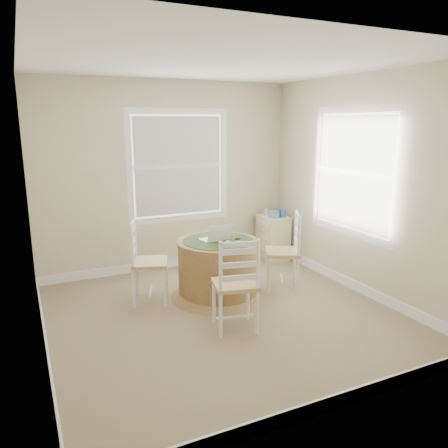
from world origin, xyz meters
TOP-DOWN VIEW (x-y plane):
  - room at (0.17, 0.16)m, footprint 3.64×3.64m
  - round_table at (0.17, 0.51)m, footprint 1.15×1.15m
  - chair_left at (-0.60, 0.72)m, footprint 0.51×0.53m
  - chair_near at (-0.03, -0.33)m, footprint 0.50×0.48m
  - chair_right at (1.01, 0.41)m, footprint 0.55×0.56m
  - laptop at (0.15, 0.55)m, footprint 0.33×0.30m
  - mouse at (0.25, 0.41)m, footprint 0.08×0.10m
  - phone at (0.36, 0.33)m, footprint 0.07×0.10m
  - keys at (0.40, 0.47)m, footprint 0.07×0.06m
  - corner_chest at (1.53, 1.50)m, footprint 0.40×0.52m
  - tissue_box at (1.48, 1.40)m, footprint 0.12×0.12m
  - box_yellow at (1.57, 1.53)m, footprint 0.15×0.11m
  - box_blue at (1.60, 1.39)m, footprint 0.08×0.08m
  - cup_cream at (1.48, 1.60)m, footprint 0.07×0.07m

SIDE VIEW (x-z plane):
  - corner_chest at x=1.53m, z-range 0.00..0.67m
  - round_table at x=0.17m, z-range 0.03..0.73m
  - chair_left at x=-0.60m, z-range 0.00..0.95m
  - chair_near at x=-0.03m, z-range 0.00..0.95m
  - chair_right at x=1.01m, z-range 0.00..0.95m
  - phone at x=0.36m, z-range 0.68..0.70m
  - keys at x=0.40m, z-range 0.68..0.71m
  - mouse at x=0.25m, z-range 0.68..0.71m
  - box_yellow at x=1.57m, z-range 0.67..0.73m
  - cup_cream at x=1.48m, z-range 0.67..0.76m
  - laptop at x=0.15m, z-range 0.61..0.82m
  - tissue_box at x=1.48m, z-range 0.67..0.77m
  - box_blue at x=1.60m, z-range 0.67..0.79m
  - room at x=0.17m, z-range -0.02..2.62m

